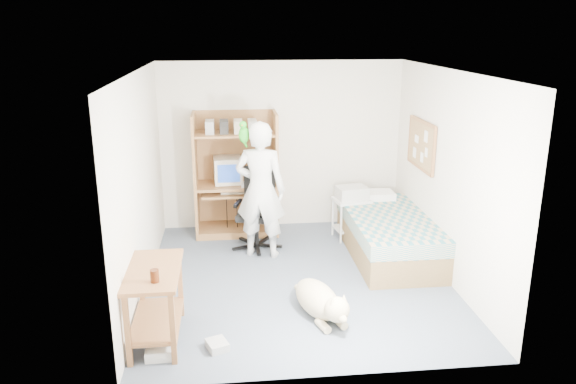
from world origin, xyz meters
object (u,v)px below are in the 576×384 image
object	(u,v)px
computer_hutch	(236,179)
bed	(388,235)
side_desk	(155,293)
printer_cart	(351,212)
office_chair	(257,220)
dog	(320,300)
person	(261,190)

from	to	relation	value
computer_hutch	bed	distance (m)	2.35
side_desk	printer_cart	bearing A→B (deg)	45.17
bed	office_chair	bearing A→B (deg)	163.78
dog	printer_cart	size ratio (longest dim) A/B	1.86
computer_hutch	bed	xyz separation A→B (m)	(2.00, -1.12, -0.53)
computer_hutch	side_desk	distance (m)	3.08
side_desk	dog	distance (m)	1.72
side_desk	person	size ratio (longest dim) A/B	0.55
office_chair	person	bearing A→B (deg)	-67.89
computer_hutch	bed	bearing A→B (deg)	-29.29
side_desk	office_chair	world-z (taller)	office_chair
person	printer_cart	size ratio (longest dim) A/B	3.07
person	printer_cart	distance (m)	1.51
side_desk	person	world-z (taller)	person
bed	side_desk	distance (m)	3.39
printer_cart	computer_hutch	bearing A→B (deg)	155.52
bed	dog	distance (m)	1.95
bed	dog	world-z (taller)	bed
side_desk	person	bearing A→B (deg)	60.15
printer_cart	person	bearing A→B (deg)	-169.42
printer_cart	dog	bearing A→B (deg)	-119.81
dog	side_desk	bearing A→B (deg)	171.14
office_chair	person	world-z (taller)	person
person	printer_cart	bearing A→B (deg)	-143.87
bed	side_desk	bearing A→B (deg)	-147.50
computer_hutch	person	bearing A→B (deg)	-71.82
computer_hutch	dog	bearing A→B (deg)	-72.95
side_desk	dog	xyz separation A→B (m)	(1.67, 0.27, -0.31)
computer_hutch	bed	world-z (taller)	computer_hutch
bed	office_chair	distance (m)	1.80
dog	printer_cart	distance (m)	2.39
side_desk	person	distance (m)	2.36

